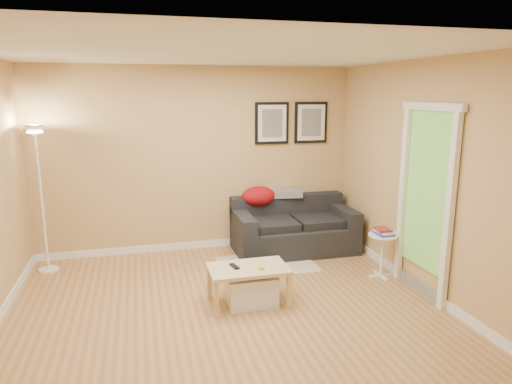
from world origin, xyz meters
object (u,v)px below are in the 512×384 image
book_stack (383,231)px  coffee_table (248,285)px  sofa (294,226)px  side_table (382,256)px  floor_lamp (42,204)px  storage_bin (251,289)px

book_stack → coffee_table: bearing=-157.1°
sofa → side_table: sofa is taller
coffee_table → side_table: size_ratio=1.53×
side_table → sofa: bearing=121.7°
coffee_table → floor_lamp: bearing=126.3°
storage_bin → side_table: side_table is taller
side_table → floor_lamp: bearing=162.7°
storage_bin → floor_lamp: bearing=145.7°
sofa → book_stack: sofa is taller
sofa → floor_lamp: size_ratio=0.91×
sofa → floor_lamp: 3.33m
sofa → coffee_table: size_ratio=2.03×
coffee_table → storage_bin: bearing=-36.0°
storage_bin → book_stack: book_stack is taller
storage_bin → book_stack: 1.81m
coffee_table → floor_lamp: floor_lamp is taller
coffee_table → sofa: bearing=35.8°
coffee_table → side_table: 1.79m
side_table → floor_lamp: floor_lamp is taller
floor_lamp → storage_bin: bearing=-34.3°
sofa → coffee_table: bearing=-125.0°
book_stack → floor_lamp: floor_lamp is taller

